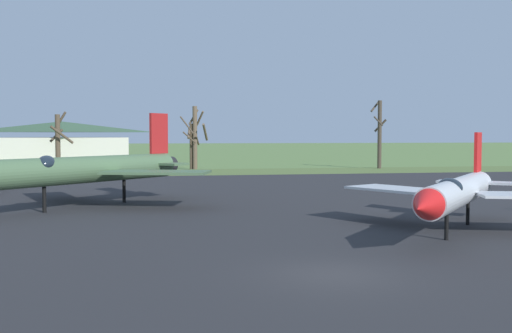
# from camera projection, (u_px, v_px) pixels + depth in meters

# --- Properties ---
(ground_plane) EXTENTS (600.00, 600.00, 0.00)m
(ground_plane) POSITION_uv_depth(u_px,v_px,m) (334.00, 276.00, 19.44)
(ground_plane) COLOR #607F42
(asphalt_apron) EXTENTS (79.54, 59.85, 0.05)m
(asphalt_apron) POSITION_uv_depth(u_px,v_px,m) (242.00, 208.00, 37.06)
(asphalt_apron) COLOR #28282B
(asphalt_apron) RESTS_ON ground
(grass_verge_strip) EXTENTS (139.54, 12.00, 0.06)m
(grass_verge_strip) POSITION_uv_depth(u_px,v_px,m) (192.00, 172.00, 72.32)
(grass_verge_strip) COLOR #586F37
(grass_verge_strip) RESTS_ON ground
(jet_fighter_front_left) EXTENTS (14.34, 14.54, 5.94)m
(jet_fighter_front_left) POSITION_uv_depth(u_px,v_px,m) (84.00, 169.00, 37.12)
(jet_fighter_front_left) COLOR #4C6B47
(jet_fighter_front_left) RESTS_ON ground
(jet_fighter_front_right) EXTENTS (11.01, 11.72, 4.59)m
(jet_fighter_front_right) POSITION_uv_depth(u_px,v_px,m) (457.00, 192.00, 27.61)
(jet_fighter_front_right) COLOR silver
(jet_fighter_front_right) RESTS_ON ground
(bare_tree_left_of_center) EXTENTS (3.01, 3.06, 7.26)m
(bare_tree_left_of_center) POSITION_uv_depth(u_px,v_px,m) (58.00, 140.00, 73.48)
(bare_tree_left_of_center) COLOR brown
(bare_tree_left_of_center) RESTS_ON ground
(bare_tree_center) EXTENTS (2.60, 2.14, 6.82)m
(bare_tree_center) POSITION_uv_depth(u_px,v_px,m) (191.00, 144.00, 78.52)
(bare_tree_center) COLOR brown
(bare_tree_center) RESTS_ON ground
(bare_tree_right_of_center) EXTENTS (2.84, 2.91, 8.09)m
(bare_tree_right_of_center) POSITION_uv_depth(u_px,v_px,m) (196.00, 135.00, 78.33)
(bare_tree_right_of_center) COLOR brown
(bare_tree_right_of_center) RESTS_ON ground
(bare_tree_far_right) EXTENTS (2.32, 2.13, 8.95)m
(bare_tree_far_right) POSITION_uv_depth(u_px,v_px,m) (379.00, 133.00, 80.23)
(bare_tree_far_right) COLOR #42382D
(bare_tree_far_right) RESTS_ON ground
(visitor_building) EXTENTS (23.97, 12.26, 6.76)m
(visitor_building) POSITION_uv_depth(u_px,v_px,m) (62.00, 141.00, 106.63)
(visitor_building) COLOR beige
(visitor_building) RESTS_ON ground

